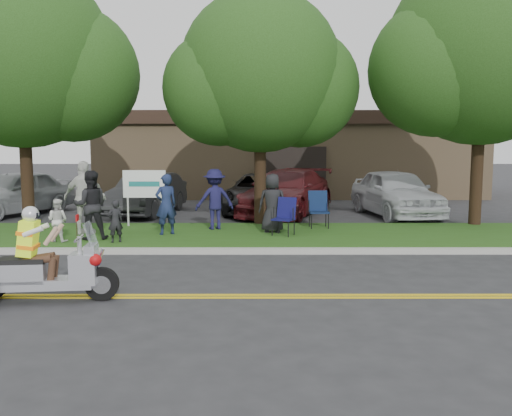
{
  "coord_description": "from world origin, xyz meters",
  "views": [
    {
      "loc": [
        0.35,
        -9.23,
        2.51
      ],
      "look_at": [
        0.37,
        2.0,
        1.18
      ],
      "focal_mm": 38.0,
      "sensor_mm": 36.0,
      "label": 1
    }
  ],
  "objects_px": {
    "parked_car_right": "(287,192)",
    "lawn_chair_a": "(285,214)",
    "spectator_adult_mid": "(90,205)",
    "parked_car_mid": "(260,193)",
    "spectator_adult_left": "(166,204)",
    "parked_car_left": "(147,194)",
    "spectator_adult_right": "(85,198)",
    "parked_car_far_right": "(396,193)",
    "lawn_chair_b": "(318,207)",
    "parked_car_far_left": "(13,193)",
    "trike_scooter": "(35,269)"
  },
  "relations": [
    {
      "from": "parked_car_mid",
      "to": "parked_car_far_left",
      "type": "bearing_deg",
      "value": -170.12
    },
    {
      "from": "lawn_chair_b",
      "to": "parked_car_left",
      "type": "distance_m",
      "value": 6.77
    },
    {
      "from": "lawn_chair_b",
      "to": "parked_car_left",
      "type": "height_order",
      "value": "parked_car_left"
    },
    {
      "from": "parked_car_mid",
      "to": "parked_car_left",
      "type": "bearing_deg",
      "value": -166.68
    },
    {
      "from": "parked_car_right",
      "to": "parked_car_far_left",
      "type": "bearing_deg",
      "value": -157.57
    },
    {
      "from": "lawn_chair_a",
      "to": "parked_car_far_left",
      "type": "relative_size",
      "value": 0.21
    },
    {
      "from": "parked_car_right",
      "to": "parked_car_far_right",
      "type": "bearing_deg",
      "value": 14.48
    },
    {
      "from": "spectator_adult_left",
      "to": "parked_car_far_left",
      "type": "xyz_separation_m",
      "value": [
        -6.22,
        4.8,
        -0.11
      ]
    },
    {
      "from": "lawn_chair_b",
      "to": "spectator_adult_mid",
      "type": "relative_size",
      "value": 0.61
    },
    {
      "from": "parked_car_far_left",
      "to": "parked_car_left",
      "type": "xyz_separation_m",
      "value": [
        4.74,
        0.12,
        -0.06
      ]
    },
    {
      "from": "spectator_adult_mid",
      "to": "parked_car_far_right",
      "type": "height_order",
      "value": "spectator_adult_mid"
    },
    {
      "from": "parked_car_mid",
      "to": "parked_car_far_right",
      "type": "height_order",
      "value": "parked_car_far_right"
    },
    {
      "from": "lawn_chair_a",
      "to": "parked_car_mid",
      "type": "relative_size",
      "value": 0.19
    },
    {
      "from": "spectator_adult_right",
      "to": "parked_car_far_left",
      "type": "height_order",
      "value": "spectator_adult_right"
    },
    {
      "from": "spectator_adult_mid",
      "to": "spectator_adult_right",
      "type": "relative_size",
      "value": 0.89
    },
    {
      "from": "parked_car_right",
      "to": "spectator_adult_mid",
      "type": "bearing_deg",
      "value": -111.3
    },
    {
      "from": "parked_car_far_right",
      "to": "spectator_adult_left",
      "type": "bearing_deg",
      "value": -156.73
    },
    {
      "from": "parked_car_mid",
      "to": "parked_car_right",
      "type": "height_order",
      "value": "parked_car_right"
    },
    {
      "from": "lawn_chair_b",
      "to": "parked_car_right",
      "type": "distance_m",
      "value": 3.7
    },
    {
      "from": "trike_scooter",
      "to": "parked_car_right",
      "type": "height_order",
      "value": "parked_car_right"
    },
    {
      "from": "lawn_chair_a",
      "to": "spectator_adult_mid",
      "type": "relative_size",
      "value": 0.57
    },
    {
      "from": "parked_car_mid",
      "to": "parked_car_right",
      "type": "distance_m",
      "value": 1.11
    },
    {
      "from": "parked_car_mid",
      "to": "spectator_adult_mid",
      "type": "bearing_deg",
      "value": -119.51
    },
    {
      "from": "spectator_adult_right",
      "to": "parked_car_right",
      "type": "relative_size",
      "value": 0.36
    },
    {
      "from": "lawn_chair_b",
      "to": "lawn_chair_a",
      "type": "bearing_deg",
      "value": -130.21
    },
    {
      "from": "lawn_chair_a",
      "to": "spectator_adult_left",
      "type": "distance_m",
      "value": 3.19
    },
    {
      "from": "trike_scooter",
      "to": "parked_car_right",
      "type": "xyz_separation_m",
      "value": [
        4.63,
        10.82,
        0.26
      ]
    },
    {
      "from": "spectator_adult_mid",
      "to": "parked_car_far_right",
      "type": "distance_m",
      "value": 10.42
    },
    {
      "from": "spectator_adult_right",
      "to": "parked_car_right",
      "type": "bearing_deg",
      "value": -133.19
    },
    {
      "from": "spectator_adult_right",
      "to": "parked_car_mid",
      "type": "bearing_deg",
      "value": -124.82
    },
    {
      "from": "spectator_adult_mid",
      "to": "parked_car_far_left",
      "type": "relative_size",
      "value": 0.37
    },
    {
      "from": "lawn_chair_b",
      "to": "parked_car_left",
      "type": "relative_size",
      "value": 0.24
    },
    {
      "from": "spectator_adult_left",
      "to": "spectator_adult_mid",
      "type": "height_order",
      "value": "spectator_adult_mid"
    },
    {
      "from": "parked_car_right",
      "to": "parked_car_mid",
      "type": "bearing_deg",
      "value": 170.18
    },
    {
      "from": "lawn_chair_b",
      "to": "parked_car_far_left",
      "type": "distance_m",
      "value": 11.02
    },
    {
      "from": "parked_car_mid",
      "to": "spectator_adult_left",
      "type": "bearing_deg",
      "value": -109.68
    },
    {
      "from": "lawn_chair_b",
      "to": "spectator_adult_left",
      "type": "xyz_separation_m",
      "value": [
        -4.21,
        -1.26,
        0.21
      ]
    },
    {
      "from": "parked_car_mid",
      "to": "parked_car_far_right",
      "type": "relative_size",
      "value": 1.06
    },
    {
      "from": "parked_car_far_left",
      "to": "parked_car_left",
      "type": "distance_m",
      "value": 4.74
    },
    {
      "from": "spectator_adult_right",
      "to": "parked_car_right",
      "type": "distance_m",
      "value": 7.49
    },
    {
      "from": "lawn_chair_b",
      "to": "parked_car_right",
      "type": "bearing_deg",
      "value": 98.76
    },
    {
      "from": "trike_scooter",
      "to": "parked_car_far_right",
      "type": "relative_size",
      "value": 0.48
    },
    {
      "from": "parked_car_right",
      "to": "lawn_chair_a",
      "type": "bearing_deg",
      "value": -72.03
    },
    {
      "from": "trike_scooter",
      "to": "parked_car_far_right",
      "type": "height_order",
      "value": "parked_car_far_right"
    },
    {
      "from": "spectator_adult_left",
      "to": "lawn_chair_a",
      "type": "bearing_deg",
      "value": 150.63
    },
    {
      "from": "spectator_adult_mid",
      "to": "parked_car_left",
      "type": "xyz_separation_m",
      "value": [
        0.3,
        5.67,
        -0.24
      ]
    },
    {
      "from": "spectator_adult_right",
      "to": "parked_car_far_right",
      "type": "relative_size",
      "value": 0.4
    },
    {
      "from": "spectator_adult_right",
      "to": "parked_car_mid",
      "type": "distance_m",
      "value": 7.23
    },
    {
      "from": "spectator_adult_left",
      "to": "parked_car_mid",
      "type": "distance_m",
      "value": 6.06
    },
    {
      "from": "lawn_chair_a",
      "to": "parked_car_left",
      "type": "xyz_separation_m",
      "value": [
        -4.66,
        4.98,
        0.07
      ]
    }
  ]
}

